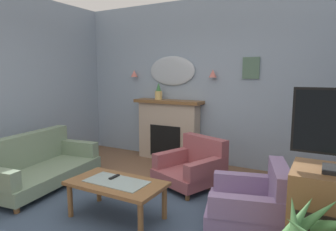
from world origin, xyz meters
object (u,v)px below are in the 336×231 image
coffee_table (117,186)px  framed_picture (251,68)px  fireplace (168,130)px  mantel_vase_centre (159,92)px  wall_sconce_left (134,73)px  floral_couch (37,165)px  wall_sconce_right (213,73)px  tv_remote (114,177)px  armchair_by_coffee_table (254,201)px  wall_mirror (172,71)px  armchair_beside_couch (193,166)px

coffee_table → framed_picture: bearing=71.0°
fireplace → mantel_vase_centre: (-0.20, -0.03, 0.73)m
wall_sconce_left → floral_couch: (-0.19, -2.25, -1.34)m
fireplace → wall_sconce_right: (0.85, 0.09, 1.09)m
wall_sconce_left → tv_remote: (1.38, -2.38, -1.21)m
armchair_by_coffee_table → fireplace: bearing=138.3°
tv_remote → floral_couch: floral_couch is taller
wall_mirror → wall_sconce_left: wall_mirror is taller
mantel_vase_centre → coffee_table: (0.83, -2.34, -0.91)m
wall_mirror → tv_remote: (0.53, -2.43, -1.26)m
framed_picture → armchair_by_coffee_table: bearing=-74.4°
armchair_by_coffee_table → framed_picture: bearing=105.6°
fireplace → framed_picture: 1.91m
fireplace → armchair_beside_couch: size_ratio=1.29×
mantel_vase_centre → armchair_beside_couch: bearing=-40.2°
fireplace → wall_sconce_left: 1.38m
wall_sconce_right → framed_picture: (0.65, 0.06, 0.09)m
mantel_vase_centre → floral_couch: bearing=-111.4°
wall_sconce_left → framed_picture: 2.35m
floral_couch → armchair_by_coffee_table: size_ratio=1.80×
mantel_vase_centre → armchair_beside_couch: size_ratio=0.31×
coffee_table → armchair_beside_couch: size_ratio=1.04×
wall_sconce_right → floral_couch: size_ratio=0.08×
tv_remote → armchair_beside_couch: bearing=70.5°
wall_sconce_left → wall_sconce_right: size_ratio=1.00×
wall_sconce_right → armchair_by_coffee_table: 2.64m
tv_remote → floral_couch: bearing=175.1°
coffee_table → fireplace: bearing=104.9°
armchair_by_coffee_table → mantel_vase_centre: bearing=141.4°
framed_picture → armchair_by_coffee_table: (0.55, -1.98, -1.44)m
mantel_vase_centre → floral_couch: size_ratio=0.18×
framed_picture → armchair_beside_couch: size_ratio=0.34×
wall_sconce_left → wall_sconce_right: bearing=0.0°
wall_mirror → floral_couch: wall_mirror is taller
wall_mirror → armchair_beside_couch: size_ratio=0.91×
wall_mirror → fireplace: bearing=-90.0°
floral_couch → armchair_beside_couch: floral_couch is taller
framed_picture → tv_remote: 2.93m
wall_mirror → framed_picture: (1.50, 0.01, 0.04)m
mantel_vase_centre → armchair_beside_couch: 1.84m
wall_mirror → armchair_beside_couch: (0.98, -1.17, -1.40)m
wall_sconce_right → armchair_by_coffee_table: wall_sconce_right is taller
wall_mirror → tv_remote: size_ratio=6.00×
mantel_vase_centre → armchair_by_coffee_table: mantel_vase_centre is taller
floral_couch → coffee_table: bearing=-7.3°
fireplace → wall_sconce_left: size_ratio=9.71×
mantel_vase_centre → coffee_table: size_ratio=0.30×
fireplace → mantel_vase_centre: 0.75m
fireplace → tv_remote: size_ratio=8.50×
wall_sconce_left → armchair_beside_couch: 2.54m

